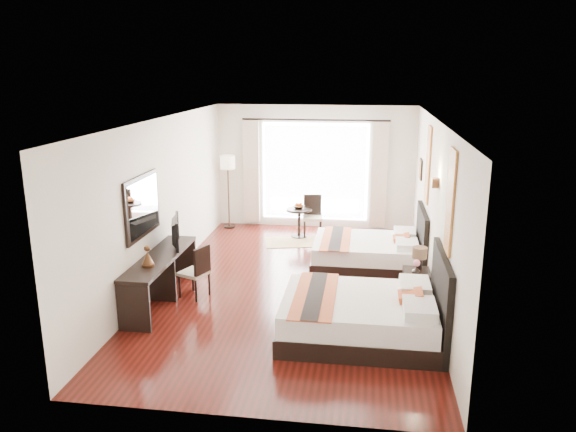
# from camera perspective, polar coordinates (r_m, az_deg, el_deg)

# --- Properties ---
(floor) EXTENTS (4.50, 7.50, 0.01)m
(floor) POSITION_cam_1_polar(r_m,az_deg,el_deg) (9.63, 0.57, -7.15)
(floor) COLOR #330F09
(floor) RESTS_ON ground
(ceiling) EXTENTS (4.50, 7.50, 0.02)m
(ceiling) POSITION_cam_1_polar(r_m,az_deg,el_deg) (8.96, 0.61, 9.66)
(ceiling) COLOR white
(ceiling) RESTS_ON wall_headboard
(wall_headboard) EXTENTS (0.01, 7.50, 2.80)m
(wall_headboard) POSITION_cam_1_polar(r_m,az_deg,el_deg) (9.18, 14.61, 0.50)
(wall_headboard) COLOR silver
(wall_headboard) RESTS_ON floor
(wall_desk) EXTENTS (0.01, 7.50, 2.80)m
(wall_desk) POSITION_cam_1_polar(r_m,az_deg,el_deg) (9.73, -12.64, 1.42)
(wall_desk) COLOR silver
(wall_desk) RESTS_ON floor
(wall_window) EXTENTS (4.50, 0.01, 2.80)m
(wall_window) POSITION_cam_1_polar(r_m,az_deg,el_deg) (12.84, 2.76, 4.96)
(wall_window) COLOR silver
(wall_window) RESTS_ON floor
(wall_entry) EXTENTS (4.50, 0.01, 2.80)m
(wall_entry) POSITION_cam_1_polar(r_m,az_deg,el_deg) (5.68, -4.37, -8.00)
(wall_entry) COLOR silver
(wall_entry) RESTS_ON floor
(window_glass) EXTENTS (2.40, 0.02, 2.20)m
(window_glass) POSITION_cam_1_polar(r_m,az_deg,el_deg) (12.84, 2.75, 4.51)
(window_glass) COLOR white
(window_glass) RESTS_ON wall_window
(sheer_curtain) EXTENTS (2.30, 0.02, 2.10)m
(sheer_curtain) POSITION_cam_1_polar(r_m,az_deg,el_deg) (12.78, 2.73, 4.47)
(sheer_curtain) COLOR white
(sheer_curtain) RESTS_ON wall_window
(drape_left) EXTENTS (0.35, 0.14, 2.35)m
(drape_left) POSITION_cam_1_polar(r_m,az_deg,el_deg) (12.96, -3.71, 4.50)
(drape_left) COLOR #C0AA95
(drape_left) RESTS_ON floor
(drape_right) EXTENTS (0.35, 0.14, 2.35)m
(drape_right) POSITION_cam_1_polar(r_m,az_deg,el_deg) (12.70, 9.25, 4.13)
(drape_right) COLOR #C0AA95
(drape_right) RESTS_ON floor
(art_panel_near) EXTENTS (0.03, 0.50, 1.35)m
(art_panel_near) POSITION_cam_1_polar(r_m,az_deg,el_deg) (7.42, 16.17, 1.41)
(art_panel_near) COLOR maroon
(art_panel_near) RESTS_ON wall_headboard
(art_panel_far) EXTENTS (0.03, 0.50, 1.35)m
(art_panel_far) POSITION_cam_1_polar(r_m,az_deg,el_deg) (10.18, 14.05, 5.08)
(art_panel_far) COLOR maroon
(art_panel_far) RESTS_ON wall_headboard
(wall_sconce) EXTENTS (0.10, 0.14, 0.14)m
(wall_sconce) POSITION_cam_1_polar(r_m,az_deg,el_deg) (8.74, 14.71, 3.27)
(wall_sconce) COLOR #412817
(wall_sconce) RESTS_ON wall_headboard
(mirror_frame) EXTENTS (0.04, 1.25, 0.95)m
(mirror_frame) POSITION_cam_1_polar(r_m,az_deg,el_deg) (8.86, -14.60, 0.98)
(mirror_frame) COLOR black
(mirror_frame) RESTS_ON wall_desk
(mirror_glass) EXTENTS (0.01, 1.12, 0.82)m
(mirror_glass) POSITION_cam_1_polar(r_m,az_deg,el_deg) (8.85, -14.45, 0.98)
(mirror_glass) COLOR white
(mirror_glass) RESTS_ON mirror_frame
(bed_near) EXTENTS (2.18, 1.70, 1.23)m
(bed_near) POSITION_cam_1_polar(r_m,az_deg,el_deg) (7.87, 7.87, -9.94)
(bed_near) COLOR black
(bed_near) RESTS_ON floor
(bed_far) EXTENTS (2.01, 1.57, 1.13)m
(bed_far) POSITION_cam_1_polar(r_m,az_deg,el_deg) (10.52, 8.42, -3.62)
(bed_far) COLOR black
(bed_far) RESTS_ON floor
(nightstand) EXTENTS (0.42, 0.52, 0.50)m
(nightstand) POSITION_cam_1_polar(r_m,az_deg,el_deg) (9.19, 12.88, -6.94)
(nightstand) COLOR black
(nightstand) RESTS_ON floor
(table_lamp) EXTENTS (0.23, 0.23, 0.37)m
(table_lamp) POSITION_cam_1_polar(r_m,az_deg,el_deg) (9.08, 13.24, -3.82)
(table_lamp) COLOR black
(table_lamp) RESTS_ON nightstand
(vase) EXTENTS (0.17, 0.17, 0.14)m
(vase) POSITION_cam_1_polar(r_m,az_deg,el_deg) (8.90, 12.89, -5.44)
(vase) COLOR black
(vase) RESTS_ON nightstand
(console_desk) EXTENTS (0.50, 2.20, 0.76)m
(console_desk) POSITION_cam_1_polar(r_m,az_deg,el_deg) (9.12, -12.78, -6.23)
(console_desk) COLOR black
(console_desk) RESTS_ON floor
(television) EXTENTS (0.37, 0.83, 0.48)m
(television) POSITION_cam_1_polar(r_m,az_deg,el_deg) (9.40, -11.71, -1.54)
(television) COLOR black
(television) RESTS_ON console_desk
(bronze_figurine) EXTENTS (0.20, 0.20, 0.28)m
(bronze_figurine) POSITION_cam_1_polar(r_m,az_deg,el_deg) (8.54, -14.07, -4.08)
(bronze_figurine) COLOR #412817
(bronze_figurine) RESTS_ON console_desk
(desk_chair) EXTENTS (0.52, 0.52, 0.86)m
(desk_chair) POSITION_cam_1_polar(r_m,az_deg,el_deg) (9.24, -9.40, -6.53)
(desk_chair) COLOR #B8AC8D
(desk_chair) RESTS_ON floor
(floor_lamp) EXTENTS (0.34, 0.34, 1.68)m
(floor_lamp) POSITION_cam_1_polar(r_m,az_deg,el_deg) (12.81, -6.14, 4.98)
(floor_lamp) COLOR black
(floor_lamp) RESTS_ON floor
(side_table) EXTENTS (0.55, 0.55, 0.64)m
(side_table) POSITION_cam_1_polar(r_m,az_deg,el_deg) (12.23, 1.13, -0.71)
(side_table) COLOR black
(side_table) RESTS_ON floor
(fruit_bowl) EXTENTS (0.28, 0.28, 0.06)m
(fruit_bowl) POSITION_cam_1_polar(r_m,az_deg,el_deg) (12.18, 1.09, 0.91)
(fruit_bowl) COLOR #4D361B
(fruit_bowl) RESTS_ON side_table
(window_chair) EXTENTS (0.47, 0.47, 0.90)m
(window_chair) POSITION_cam_1_polar(r_m,az_deg,el_deg) (12.34, 2.51, -0.80)
(window_chair) COLOR #B8AC8D
(window_chair) RESTS_ON floor
(jute_rug) EXTENTS (1.34, 1.05, 0.01)m
(jute_rug) POSITION_cam_1_polar(r_m,az_deg,el_deg) (11.96, 0.58, -2.64)
(jute_rug) COLOR tan
(jute_rug) RESTS_ON floor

